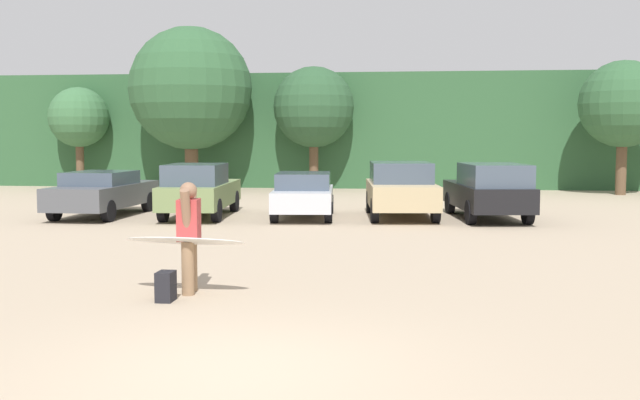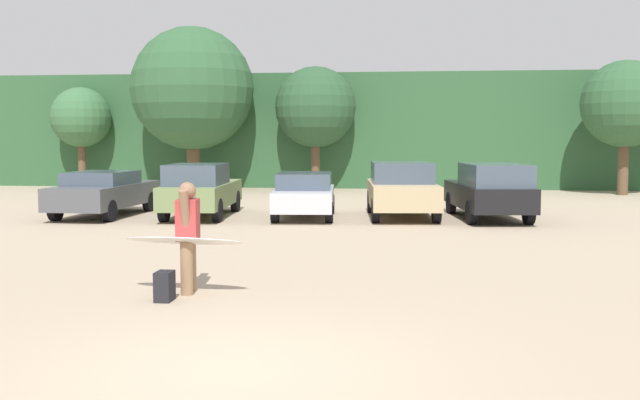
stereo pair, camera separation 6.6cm
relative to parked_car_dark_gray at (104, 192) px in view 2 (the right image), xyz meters
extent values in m
plane|color=tan|center=(7.55, -14.54, -0.74)|extent=(120.00, 120.00, 0.00)
cube|color=#2D5633|center=(7.55, 18.94, 1.96)|extent=(108.00, 12.00, 5.39)
cylinder|color=brown|center=(-6.14, 12.06, 0.33)|extent=(0.38, 0.38, 2.13)
sphere|color=#38663D|center=(-6.14, 12.06, 2.59)|extent=(2.83, 2.83, 2.83)
cylinder|color=brown|center=(-0.50, 11.33, 0.38)|extent=(0.61, 0.61, 2.23)
sphere|color=#2D5633|center=(-0.50, 11.33, 3.85)|extent=(5.55, 5.55, 5.55)
cylinder|color=brown|center=(5.04, 11.94, 0.36)|extent=(0.41, 0.41, 2.20)
sphere|color=#284C2D|center=(5.04, 11.94, 3.02)|extent=(3.66, 3.66, 3.66)
cylinder|color=brown|center=(18.14, 10.57, 0.38)|extent=(0.43, 0.43, 2.24)
sphere|color=#2D5633|center=(18.14, 10.57, 3.04)|extent=(3.61, 3.61, 3.61)
cube|color=#4C4F54|center=(0.00, 0.04, -0.09)|extent=(1.96, 4.70, 0.67)
cube|color=#3F4C5B|center=(0.00, -0.16, 0.45)|extent=(1.75, 2.22, 0.40)
cylinder|color=black|center=(-0.78, 1.60, -0.42)|extent=(0.24, 0.64, 0.63)
cylinder|color=black|center=(0.87, 1.55, -0.42)|extent=(0.24, 0.64, 0.63)
cylinder|color=black|center=(-0.87, -1.47, -0.42)|extent=(0.24, 0.64, 0.63)
cylinder|color=black|center=(0.79, -1.52, -0.42)|extent=(0.24, 0.64, 0.63)
cube|color=#6B7F4C|center=(3.02, 0.23, -0.06)|extent=(2.01, 4.77, 0.68)
cube|color=#3F4C5B|center=(3.07, -0.48, 0.59)|extent=(1.72, 2.32, 0.61)
cylinder|color=black|center=(2.15, 1.72, -0.40)|extent=(0.26, 0.70, 0.69)
cylinder|color=black|center=(3.69, 1.81, -0.40)|extent=(0.26, 0.70, 0.69)
cylinder|color=black|center=(2.35, -1.36, -0.40)|extent=(0.26, 0.70, 0.69)
cylinder|color=black|center=(3.89, -1.26, -0.40)|extent=(0.26, 0.70, 0.69)
cube|color=silver|center=(6.20, 0.20, -0.15)|extent=(2.05, 4.05, 0.58)
cube|color=#3F4C5B|center=(6.19, 0.25, 0.38)|extent=(1.76, 2.37, 0.47)
cylinder|color=black|center=(5.32, 1.41, -0.44)|extent=(0.27, 0.62, 0.60)
cylinder|color=black|center=(6.85, 1.55, -0.44)|extent=(0.27, 0.62, 0.60)
cylinder|color=black|center=(5.54, -1.16, -0.44)|extent=(0.27, 0.62, 0.60)
cylinder|color=black|center=(7.08, -1.02, -0.44)|extent=(0.27, 0.62, 0.60)
cube|color=tan|center=(9.10, 0.65, -0.03)|extent=(2.33, 4.44, 0.71)
cube|color=#3F4C5B|center=(9.09, 0.80, 0.63)|extent=(1.99, 2.52, 0.61)
cylinder|color=black|center=(8.10, 1.97, -0.39)|extent=(0.29, 0.72, 0.71)
cylinder|color=black|center=(9.82, 2.14, -0.39)|extent=(0.29, 0.72, 0.71)
cylinder|color=black|center=(8.38, -0.84, -0.39)|extent=(0.29, 0.72, 0.71)
cylinder|color=black|center=(10.10, -0.67, -0.39)|extent=(0.29, 0.72, 0.71)
cube|color=black|center=(11.64, 0.66, -0.05)|extent=(2.38, 4.82, 0.69)
cube|color=#3F4C5B|center=(11.76, -0.19, 0.61)|extent=(1.97, 2.77, 0.64)
cylinder|color=black|center=(10.64, 2.06, -0.40)|extent=(0.31, 0.71, 0.69)
cylinder|color=black|center=(12.23, 2.28, -0.40)|extent=(0.31, 0.71, 0.69)
cylinder|color=black|center=(11.05, -0.96, -0.40)|extent=(0.31, 0.71, 0.69)
cylinder|color=black|center=(12.64, -0.75, -0.40)|extent=(0.31, 0.71, 0.69)
cylinder|color=#8C6B4C|center=(5.93, -10.95, -0.32)|extent=(0.20, 0.20, 0.84)
cylinder|color=#8C6B4C|center=(5.89, -10.65, -0.32)|extent=(0.20, 0.20, 0.84)
cube|color=#B23838|center=(5.91, -10.80, 0.42)|extent=(0.37, 0.46, 0.64)
sphere|color=#8C664C|center=(5.91, -10.80, 0.88)|extent=(0.27, 0.27, 0.27)
cylinder|color=#8C664C|center=(5.94, -11.04, 0.59)|extent=(0.19, 0.38, 0.69)
cylinder|color=#8C664C|center=(5.88, -10.57, 0.59)|extent=(0.20, 0.47, 0.66)
ellipsoid|color=white|center=(5.88, -10.92, 0.11)|extent=(1.99, 0.73, 0.23)
cube|color=black|center=(5.73, -11.42, -0.51)|extent=(0.24, 0.34, 0.45)
camera|label=1|loc=(9.32, -22.27, 1.74)|focal=42.58mm
camera|label=2|loc=(9.39, -22.27, 1.74)|focal=42.58mm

